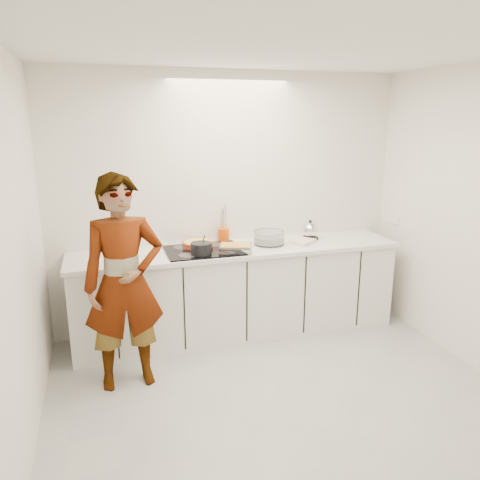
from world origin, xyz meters
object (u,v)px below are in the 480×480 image
object	(u,v)px
tart_dish	(198,244)
mixing_bowl	(269,238)
kettle	(310,231)
cook	(124,283)
saucepan	(201,248)
hob	(204,250)
utensil_crock	(224,235)
baking_dish	(236,247)

from	to	relation	value
tart_dish	mixing_bowl	distance (m)	0.72
kettle	cook	distance (m)	2.08
saucepan	kettle	size ratio (longest dim) A/B	1.10
saucepan	mixing_bowl	xyz separation A→B (m)	(0.74, 0.19, -0.00)
hob	kettle	distance (m)	1.18
mixing_bowl	utensil_crock	world-z (taller)	same
hob	tart_dish	bearing A→B (deg)	101.81
hob	mixing_bowl	size ratio (longest dim) A/B	2.31
hob	saucepan	size ratio (longest dim) A/B	3.17
mixing_bowl	utensil_crock	distance (m)	0.47
mixing_bowl	kettle	distance (m)	0.49
mixing_bowl	cook	xyz separation A→B (m)	(-1.46, -0.64, -0.10)
mixing_bowl	utensil_crock	xyz separation A→B (m)	(-0.41, 0.23, 0.01)
saucepan	utensil_crock	size ratio (longest dim) A/B	1.60
tart_dish	baking_dish	size ratio (longest dim) A/B	1.02
tart_dish	cook	xyz separation A→B (m)	(-0.75, -0.73, -0.08)
utensil_crock	cook	world-z (taller)	cook
tart_dish	utensil_crock	world-z (taller)	utensil_crock
tart_dish	kettle	distance (m)	1.20
hob	saucepan	xyz separation A→B (m)	(-0.05, -0.14, 0.06)
hob	baking_dish	distance (m)	0.31
baking_dish	kettle	xyz separation A→B (m)	(0.88, 0.25, 0.04)
utensil_crock	hob	bearing A→B (deg)	-134.31
kettle	utensil_crock	bearing A→B (deg)	169.75
hob	cook	world-z (taller)	cook
saucepan	mixing_bowl	bearing A→B (deg)	14.17
kettle	cook	bearing A→B (deg)	-159.76
mixing_bowl	baking_dish	bearing A→B (deg)	-156.78
hob	utensil_crock	bearing A→B (deg)	45.69
tart_dish	utensil_crock	xyz separation A→B (m)	(0.31, 0.15, 0.03)
tart_dish	cook	bearing A→B (deg)	-135.69
mixing_bowl	kettle	bearing A→B (deg)	8.69
baking_dish	utensil_crock	distance (m)	0.41
tart_dish	kettle	bearing A→B (deg)	-0.74
hob	tart_dish	distance (m)	0.14
hob	utensil_crock	world-z (taller)	utensil_crock
baking_dish	kettle	world-z (taller)	kettle
kettle	utensil_crock	world-z (taller)	kettle
utensil_crock	mixing_bowl	bearing A→B (deg)	-29.95
hob	cook	distance (m)	0.98
mixing_bowl	cook	bearing A→B (deg)	-156.26
saucepan	hob	bearing A→B (deg)	69.17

